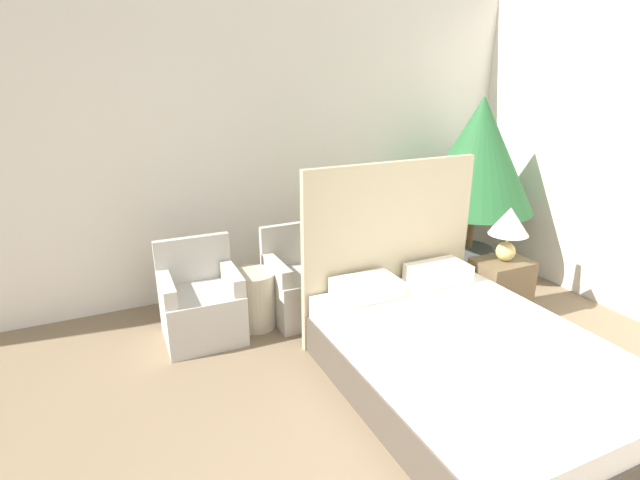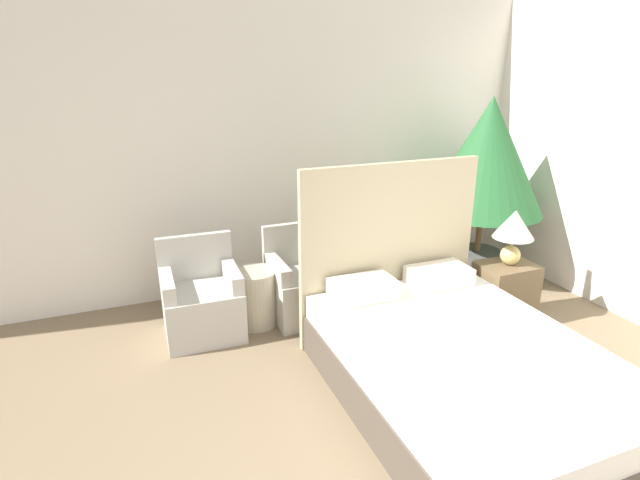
# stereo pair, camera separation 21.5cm
# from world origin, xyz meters

# --- Properties ---
(wall_back) EXTENTS (10.00, 0.06, 2.90)m
(wall_back) POSITION_xyz_m (0.00, 3.60, 1.45)
(wall_back) COLOR silver
(wall_back) RESTS_ON ground_plane
(bed) EXTENTS (1.56, 2.19, 1.48)m
(bed) POSITION_xyz_m (0.30, 1.22, 0.29)
(bed) COLOR #4C4238
(bed) RESTS_ON ground_plane
(armchair_near_window_left) EXTENTS (0.64, 0.59, 0.82)m
(armchair_near_window_left) POSITION_xyz_m (-1.17, 2.76, 0.27)
(armchair_near_window_left) COLOR #B7B2A8
(armchair_near_window_left) RESTS_ON ground_plane
(armchair_near_window_right) EXTENTS (0.64, 0.58, 0.82)m
(armchair_near_window_right) POSITION_xyz_m (-0.24, 2.76, 0.27)
(armchair_near_window_right) COLOR #B7B2A8
(armchair_near_window_right) RESTS_ON ground_plane
(potted_palm) EXTENTS (1.19, 1.19, 1.91)m
(potted_palm) POSITION_xyz_m (1.75, 2.87, 1.28)
(potted_palm) COLOR #4C4C4C
(potted_palm) RESTS_ON ground_plane
(nightstand) EXTENTS (0.48, 0.37, 0.55)m
(nightstand) POSITION_xyz_m (1.36, 2.00, 0.27)
(nightstand) COLOR brown
(nightstand) RESTS_ON ground_plane
(table_lamp) EXTENTS (0.35, 0.35, 0.49)m
(table_lamp) POSITION_xyz_m (1.37, 2.00, 0.87)
(table_lamp) COLOR tan
(table_lamp) RESTS_ON nightstand
(side_table) EXTENTS (0.38, 0.38, 0.50)m
(side_table) POSITION_xyz_m (-0.71, 2.77, 0.25)
(side_table) COLOR #B7AD93
(side_table) RESTS_ON ground_plane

